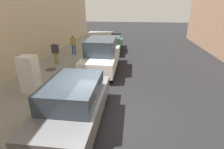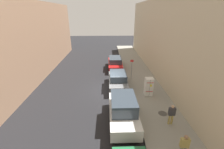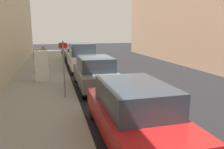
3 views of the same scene
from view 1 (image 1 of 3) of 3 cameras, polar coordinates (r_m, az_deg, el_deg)
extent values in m
plane|color=black|center=(7.22, -2.88, -13.59)|extent=(80.00, 80.00, 0.00)
cube|color=gray|center=(8.69, -30.09, -9.53)|extent=(3.65, 44.00, 0.17)
cube|color=white|center=(9.27, -25.34, 0.09)|extent=(0.76, 0.69, 1.80)
cube|color=black|center=(9.54, -24.30, 0.87)|extent=(0.01, 0.01, 1.71)
cube|color=yellow|center=(9.51, -25.05, 2.48)|extent=(0.16, 0.01, 0.22)
cube|color=red|center=(9.37, -24.84, 4.15)|extent=(0.69, 0.01, 0.05)
cube|color=red|center=(9.67, -23.97, -1.12)|extent=(0.69, 0.01, 0.05)
cylinder|color=#47443F|center=(12.23, -19.35, 1.56)|extent=(0.70, 0.70, 0.02)
cylinder|color=#2D5193|center=(15.53, -12.72, 7.98)|extent=(0.14, 0.14, 0.80)
cylinder|color=#2D5193|center=(15.46, -11.98, 7.98)|extent=(0.14, 0.14, 0.80)
cube|color=#A8934C|center=(15.35, -12.56, 10.50)|extent=(0.46, 0.22, 0.60)
sphere|color=#8C664C|center=(15.28, -12.69, 11.99)|extent=(0.22, 0.22, 0.22)
cylinder|color=#A8934C|center=(13.24, -18.17, 5.03)|extent=(0.14, 0.14, 0.80)
cylinder|color=#A8934C|center=(13.16, -17.33, 5.02)|extent=(0.14, 0.14, 0.80)
cube|color=#333338|center=(13.02, -18.11, 7.97)|extent=(0.47, 0.22, 0.60)
sphere|color=tan|center=(12.94, -18.32, 9.72)|extent=(0.22, 0.22, 0.22)
cube|color=slate|center=(6.61, -12.14, -10.45)|extent=(1.98, 4.51, 0.70)
cube|color=#2D3842|center=(6.27, -12.65, -5.03)|extent=(1.74, 2.48, 0.70)
cylinder|color=black|center=(8.39, -14.02, -5.96)|extent=(0.22, 0.72, 0.72)
cylinder|color=black|center=(7.97, -2.31, -6.83)|extent=(0.22, 0.72, 0.72)
cylinder|color=black|center=(5.99, -25.49, -20.50)|extent=(0.22, 0.72, 0.72)
cube|color=silver|center=(11.62, -3.41, 4.90)|extent=(2.01, 4.74, 0.85)
cube|color=#2D3842|center=(11.38, -3.52, 9.23)|extent=(1.77, 2.61, 0.95)
cylinder|color=black|center=(13.56, -5.73, 5.47)|extent=(0.22, 0.72, 0.72)
cylinder|color=black|center=(13.29, 1.69, 5.24)|extent=(0.22, 0.72, 0.72)
cylinder|color=black|center=(10.34, -9.84, -0.10)|extent=(0.22, 0.72, 0.72)
cylinder|color=black|center=(10.00, -0.17, -0.55)|extent=(0.22, 0.72, 0.72)
cube|color=#1E6038|center=(16.88, -0.13, 9.77)|extent=(1.85, 4.70, 0.55)
cube|color=#2D3842|center=(16.55, -0.24, 11.38)|extent=(1.63, 1.97, 0.50)
cylinder|color=black|center=(18.75, -1.92, 10.14)|extent=(0.22, 0.68, 0.68)
cylinder|color=black|center=(18.58, 3.01, 10.01)|extent=(0.22, 0.68, 0.68)
cylinder|color=black|center=(15.37, -3.91, 7.44)|extent=(0.22, 0.68, 0.68)
cylinder|color=black|center=(15.16, 2.06, 7.27)|extent=(0.22, 0.68, 0.68)
camera|label=2|loc=(20.44, 5.00, 32.06)|focal=24.00mm
camera|label=3|loc=(7.56, -135.36, -24.14)|focal=35.00mm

